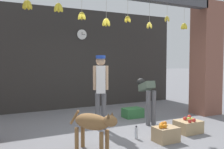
% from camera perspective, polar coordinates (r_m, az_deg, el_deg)
% --- Properties ---
extents(ground_plane, '(60.00, 60.00, 0.00)m').
position_cam_1_polar(ground_plane, '(5.74, 1.99, -12.37)').
color(ground_plane, slate).
extents(shop_back_wall, '(7.26, 0.12, 3.19)m').
position_cam_1_polar(shop_back_wall, '(8.17, -7.97, 3.58)').
color(shop_back_wall, '#2D2B28').
rests_on(shop_back_wall, ground_plane).
extents(shop_pillar_right, '(0.70, 0.60, 3.19)m').
position_cam_1_polar(shop_pillar_right, '(7.65, 20.72, 3.41)').
color(shop_pillar_right, brown).
rests_on(shop_pillar_right, ground_plane).
extents(dog, '(0.62, 0.91, 0.71)m').
position_cam_1_polar(dog, '(4.29, -4.21, -11.10)').
color(dog, olive).
rests_on(dog, ground_plane).
extents(shopkeeper, '(0.33, 0.30, 1.66)m').
position_cam_1_polar(shopkeeper, '(5.57, -2.60, -2.60)').
color(shopkeeper, '#56565B').
rests_on(shopkeeper, ground_plane).
extents(worker_stooping, '(0.37, 0.82, 1.08)m').
position_cam_1_polar(worker_stooping, '(6.22, 8.06, -4.41)').
color(worker_stooping, '#56565B').
rests_on(worker_stooping, ground_plane).
extents(fruit_crate_oranges, '(0.44, 0.34, 0.36)m').
position_cam_1_polar(fruit_crate_oranges, '(4.99, 12.15, -13.08)').
color(fruit_crate_oranges, tan).
rests_on(fruit_crate_oranges, ground_plane).
extents(fruit_crate_apples, '(0.51, 0.42, 0.34)m').
position_cam_1_polar(fruit_crate_apples, '(5.69, 17.02, -11.20)').
color(fruit_crate_apples, tan).
rests_on(fruit_crate_apples, ground_plane).
extents(produce_box_green, '(0.52, 0.37, 0.25)m').
position_cam_1_polar(produce_box_green, '(6.85, 4.76, -8.70)').
color(produce_box_green, '#387A42').
rests_on(produce_box_green, ground_plane).
extents(water_bottle, '(0.06, 0.06, 0.26)m').
position_cam_1_polar(water_bottle, '(5.07, 5.57, -13.11)').
color(water_bottle, silver).
rests_on(water_bottle, ground_plane).
extents(wall_clock, '(0.34, 0.03, 0.34)m').
position_cam_1_polar(wall_clock, '(8.18, -6.91, 9.07)').
color(wall_clock, black).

